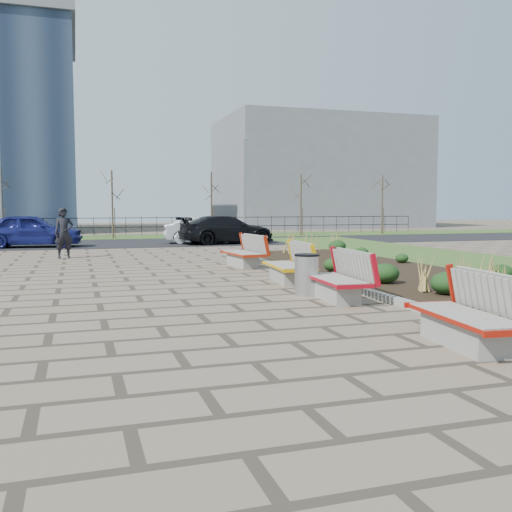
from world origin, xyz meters
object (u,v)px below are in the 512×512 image
object	(u,v)px
car_black	(227,230)
pedestrian	(64,233)
bench_c	(287,263)
bench_a	(465,311)
car_silver	(203,230)
litter_bin	(307,275)
car_blue	(31,230)
lamp_east	(244,188)
bench_d	(242,251)
lamp_west	(0,186)
bench_b	(335,276)

from	to	relation	value
car_black	pedestrian	bearing A→B (deg)	120.24
bench_c	bench_a	bearing A→B (deg)	-84.85
car_silver	litter_bin	bearing A→B (deg)	-178.36
litter_bin	car_blue	bearing A→B (deg)	111.45
car_black	car_silver	bearing A→B (deg)	45.40
bench_a	litter_bin	distance (m)	4.90
lamp_east	car_black	bearing A→B (deg)	-114.41
bench_d	litter_bin	size ratio (longest dim) A/B	2.38
car_blue	car_black	size ratio (longest dim) A/B	0.93
litter_bin	bench_c	bearing A→B (deg)	81.49
lamp_west	litter_bin	bearing A→B (deg)	-69.22
pedestrian	bench_b	bearing A→B (deg)	-75.15
litter_bin	car_black	distance (m)	17.19
bench_c	bench_d	xyz separation A→B (m)	(0.00, 4.04, 0.00)
pedestrian	lamp_west	world-z (taller)	lamp_west
litter_bin	car_silver	bearing A→B (deg)	85.04
bench_a	car_silver	xyz separation A→B (m)	(1.23, 22.69, 0.19)
bench_d	car_blue	distance (m)	13.18
car_blue	lamp_west	bearing A→B (deg)	23.86
bench_d	bench_a	bearing A→B (deg)	-95.28
bench_b	pedestrian	world-z (taller)	pedestrian
litter_bin	pedestrian	distance (m)	12.08
car_blue	car_silver	world-z (taller)	car_blue
bench_c	car_silver	bearing A→B (deg)	90.66
bench_c	lamp_east	bearing A→B (deg)	81.65
bench_a	bench_d	world-z (taller)	same
bench_c	car_blue	distance (m)	16.73
litter_bin	lamp_west	world-z (taller)	lamp_west
car_blue	car_black	world-z (taller)	car_blue
bench_c	car_blue	world-z (taller)	car_blue
bench_d	car_blue	bearing A→B (deg)	117.22
car_black	bench_b	bearing A→B (deg)	164.92
litter_bin	pedestrian	size ratio (longest dim) A/B	0.47
bench_b	pedestrian	xyz separation A→B (m)	(-5.51, 11.65, 0.44)
car_blue	car_black	distance (m)	9.40
bench_c	car_silver	distance (m)	15.77
litter_bin	car_silver	distance (m)	17.87
bench_b	pedestrian	size ratio (longest dim) A/B	1.11
litter_bin	lamp_west	bearing A→B (deg)	110.78
litter_bin	lamp_east	xyz separation A→B (m)	(5.31, 22.90, 2.60)
car_blue	lamp_west	world-z (taller)	lamp_west
litter_bin	lamp_west	xyz separation A→B (m)	(-8.69, 22.90, 2.60)
bench_d	bench_b	bearing A→B (deg)	-95.28
bench_b	car_black	bearing A→B (deg)	85.90
litter_bin	lamp_east	world-z (taller)	lamp_east
bench_b	litter_bin	world-z (taller)	bench_b
bench_b	pedestrian	bearing A→B (deg)	118.65
pedestrian	car_blue	xyz separation A→B (m)	(-1.57, 6.33, -0.14)
bench_b	car_blue	world-z (taller)	car_blue
bench_a	car_black	xyz separation A→B (m)	(2.32, 21.88, 0.24)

